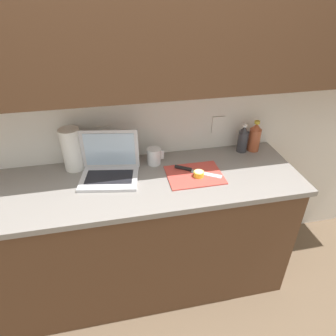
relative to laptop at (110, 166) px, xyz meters
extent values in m
plane|color=brown|center=(0.18, -0.10, -0.99)|extent=(12.00, 12.00, 0.00)
cube|color=white|center=(0.18, 0.24, 0.31)|extent=(5.20, 0.06, 2.60)
cube|color=white|center=(-0.01, 0.21, 0.12)|extent=(0.09, 0.01, 0.12)
cube|color=white|center=(0.77, 0.21, 0.12)|extent=(0.09, 0.01, 0.12)
cube|color=brown|center=(0.18, 0.05, 0.78)|extent=(4.42, 0.32, 0.70)
cube|color=brown|center=(0.18, -0.10, -0.55)|extent=(1.92, 0.59, 0.90)
cube|color=gray|center=(0.18, -0.10, -0.08)|extent=(1.98, 0.63, 0.03)
cube|color=#9EA3A8|center=(-0.54, -0.07, -0.15)|extent=(0.42, 0.41, 0.16)
cube|color=silver|center=(-0.01, -0.05, -0.05)|extent=(0.38, 0.32, 0.02)
cube|color=black|center=(-0.01, -0.05, -0.04)|extent=(0.30, 0.20, 0.00)
cube|color=silver|center=(0.01, 0.07, 0.08)|extent=(0.35, 0.07, 0.26)
cube|color=silver|center=(0.01, 0.07, 0.08)|extent=(0.31, 0.06, 0.22)
cube|color=#D1473D|center=(0.51, -0.11, -0.06)|extent=(0.34, 0.27, 0.01)
cube|color=silver|center=(0.58, -0.12, -0.05)|extent=(0.18, 0.14, 0.00)
cylinder|color=black|center=(0.46, -0.04, -0.05)|extent=(0.10, 0.08, 0.02)
cylinder|color=yellow|center=(0.53, -0.13, -0.04)|extent=(0.06, 0.06, 0.03)
cylinder|color=#F4EAA3|center=(0.53, -0.13, -0.02)|extent=(0.06, 0.06, 0.00)
cylinder|color=#333338|center=(0.92, 0.12, 0.01)|extent=(0.07, 0.07, 0.15)
cone|color=#333338|center=(0.92, 0.12, 0.11)|extent=(0.06, 0.06, 0.04)
cylinder|color=white|center=(0.92, 0.12, 0.13)|extent=(0.03, 0.03, 0.02)
cylinder|color=#A34C2D|center=(1.01, 0.12, 0.02)|extent=(0.08, 0.08, 0.16)
cone|color=#A34C2D|center=(1.01, 0.12, 0.12)|extent=(0.07, 0.07, 0.04)
cylinder|color=gold|center=(1.01, 0.12, 0.15)|extent=(0.04, 0.04, 0.02)
cylinder|color=silver|center=(0.29, 0.08, -0.01)|extent=(0.09, 0.09, 0.11)
cube|color=silver|center=(0.34, 0.08, 0.00)|extent=(0.02, 0.01, 0.06)
cylinder|color=white|center=(-0.22, 0.13, 0.07)|extent=(0.13, 0.13, 0.28)
camera|label=1|loc=(0.03, -1.59, 0.98)|focal=32.00mm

